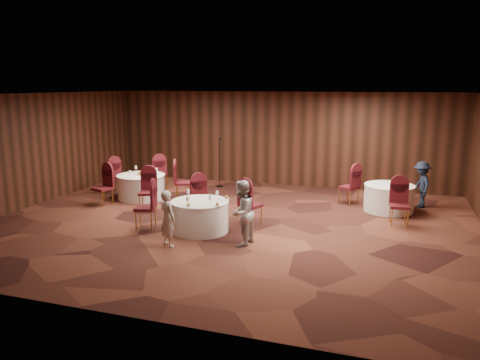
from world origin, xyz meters
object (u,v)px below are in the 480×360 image
(woman_a, at_px, (168,218))
(man_c, at_px, (421,184))
(table_right, at_px, (389,198))
(table_main, at_px, (200,216))
(table_left, at_px, (141,187))
(mic_stand, at_px, (220,172))
(woman_b, at_px, (241,213))

(woman_a, distance_m, man_c, 7.45)
(table_right, bearing_deg, man_c, 40.63)
(man_c, bearing_deg, table_main, -67.60)
(table_left, xyz_separation_m, woman_a, (2.73, -3.59, 0.24))
(table_main, relative_size, man_c, 1.04)
(mic_stand, bearing_deg, woman_a, -79.88)
(table_main, height_order, mic_stand, mic_stand)
(table_main, height_order, table_right, same)
(table_right, relative_size, man_c, 1.02)
(woman_b, relative_size, man_c, 1.09)
(table_main, bearing_deg, man_c, 38.47)
(man_c, bearing_deg, table_left, -94.79)
(table_left, height_order, table_right, same)
(table_left, distance_m, table_right, 7.27)
(man_c, bearing_deg, woman_b, -55.68)
(woman_b, bearing_deg, table_right, 150.38)
(woman_b, xyz_separation_m, man_c, (3.84, 4.64, -0.06))
(table_left, bearing_deg, table_main, -39.14)
(table_right, bearing_deg, woman_a, -135.06)
(woman_a, height_order, man_c, man_c)
(table_main, xyz_separation_m, table_left, (-2.98, 2.43, 0.00))
(table_left, height_order, woman_a, woman_a)
(table_left, distance_m, woman_b, 5.21)
(table_main, distance_m, woman_b, 1.42)
(table_main, distance_m, table_right, 5.37)
(table_main, height_order, table_left, same)
(table_left, height_order, woman_b, woman_b)
(man_c, bearing_deg, woman_a, -61.78)
(table_left, relative_size, woman_b, 1.01)
(mic_stand, relative_size, man_c, 1.27)
(woman_b, bearing_deg, table_main, -108.13)
(table_main, distance_m, table_left, 3.85)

